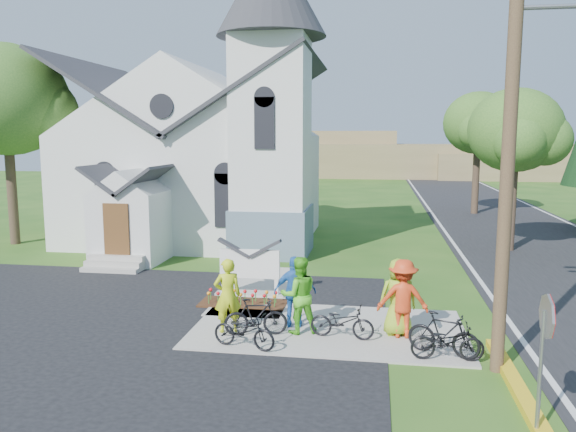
% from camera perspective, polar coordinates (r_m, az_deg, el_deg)
% --- Properties ---
extents(ground, '(120.00, 120.00, 0.00)m').
position_cam_1_polar(ground, '(14.68, -2.03, -11.82)').
color(ground, '#255217').
rests_on(ground, ground).
extents(road, '(8.00, 90.00, 0.02)m').
position_cam_1_polar(road, '(29.89, 23.06, -2.14)').
color(road, black).
rests_on(road, ground).
extents(sidewalk, '(7.00, 4.00, 0.05)m').
position_cam_1_polar(sidewalk, '(14.94, 4.11, -11.36)').
color(sidewalk, '#9D998E').
rests_on(sidewalk, ground).
extents(church, '(12.35, 12.00, 13.00)m').
position_cam_1_polar(church, '(27.26, -8.49, 8.56)').
color(church, silver).
rests_on(church, ground).
extents(church_sign, '(2.20, 0.40, 1.70)m').
position_cam_1_polar(church_sign, '(17.63, -3.91, -4.93)').
color(church_sign, '#9D998E').
rests_on(church_sign, ground).
extents(flower_bed, '(2.60, 1.10, 0.07)m').
position_cam_1_polar(flower_bed, '(17.04, -4.56, -8.85)').
color(flower_bed, '#38200F').
rests_on(flower_bed, ground).
extents(utility_pole, '(3.45, 0.28, 10.00)m').
position_cam_1_polar(utility_pole, '(12.35, 21.96, 9.38)').
color(utility_pole, '#473123').
rests_on(utility_pole, ground).
extents(stop_sign, '(0.11, 0.76, 2.48)m').
position_cam_1_polar(stop_sign, '(10.27, 24.65, -10.95)').
color(stop_sign, gray).
rests_on(stop_sign, ground).
extents(tree_lot_corner, '(5.60, 5.60, 9.15)m').
position_cam_1_polar(tree_lot_corner, '(28.87, -26.76, 10.46)').
color(tree_lot_corner, '#37271E').
rests_on(tree_lot_corner, ground).
extents(tree_road_near, '(4.00, 4.00, 7.05)m').
position_cam_1_polar(tree_road_near, '(26.20, 22.07, 7.99)').
color(tree_road_near, '#37271E').
rests_on(tree_road_near, ground).
extents(tree_road_mid, '(4.40, 4.40, 7.80)m').
position_cam_1_polar(tree_road_mid, '(38.08, 18.78, 8.88)').
color(tree_road_mid, '#37271E').
rests_on(tree_road_mid, ground).
extents(distant_hills, '(61.00, 10.00, 5.60)m').
position_cam_1_polar(distant_hills, '(69.93, 9.56, 5.72)').
color(distant_hills, olive).
rests_on(distant_hills, ground).
extents(cyclist_0, '(0.82, 0.70, 1.91)m').
position_cam_1_polar(cyclist_0, '(14.45, -6.16, -8.01)').
color(cyclist_0, '#C2D418').
rests_on(cyclist_0, sidewalk).
extents(bike_0, '(1.68, 0.94, 0.84)m').
position_cam_1_polar(bike_0, '(13.49, -4.48, -11.57)').
color(bike_0, black).
rests_on(bike_0, sidewalk).
extents(cyclist_1, '(1.15, 1.03, 1.96)m').
position_cam_1_polar(cyclist_1, '(14.29, 1.11, -8.02)').
color(cyclist_1, '#50BD23').
rests_on(cyclist_1, sidewalk).
extents(bike_1, '(1.65, 0.80, 0.95)m').
position_cam_1_polar(bike_1, '(14.26, -3.29, -10.20)').
color(bike_1, black).
rests_on(bike_1, sidewalk).
extents(cyclist_2, '(1.16, 0.63, 1.88)m').
position_cam_1_polar(cyclist_2, '(14.74, 0.72, -7.70)').
color(cyclist_2, blue).
rests_on(cyclist_2, sidewalk).
extents(bike_2, '(1.66, 0.77, 0.84)m').
position_cam_1_polar(bike_2, '(14.14, 5.52, -10.63)').
color(bike_2, black).
rests_on(bike_2, sidewalk).
extents(cyclist_3, '(1.29, 0.77, 1.96)m').
position_cam_1_polar(cyclist_3, '(14.29, 11.59, -8.20)').
color(cyclist_3, red).
rests_on(cyclist_3, sidewalk).
extents(bike_3, '(1.72, 1.06, 1.00)m').
position_cam_1_polar(bike_3, '(13.48, 15.54, -11.50)').
color(bike_3, black).
rests_on(bike_3, sidewalk).
extents(cyclist_4, '(1.06, 0.80, 1.95)m').
position_cam_1_polar(cyclist_4, '(14.42, 11.12, -8.07)').
color(cyclist_4, '#92B722').
rests_on(cyclist_4, sidewalk).
extents(bike_4, '(1.64, 0.64, 0.85)m').
position_cam_1_polar(bike_4, '(13.25, 15.89, -12.20)').
color(bike_4, black).
rests_on(bike_4, sidewalk).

